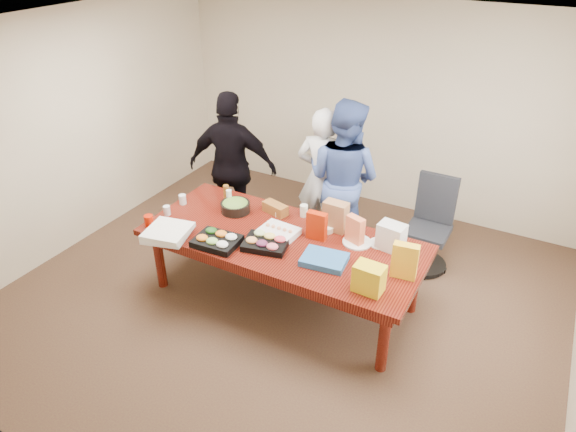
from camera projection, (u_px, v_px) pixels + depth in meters
The scene contains 36 objects.
floor at pixel (283, 298), 5.46m from camera, with size 5.50×5.00×0.02m, color #47301E.
ceiling at pixel (281, 31), 4.08m from camera, with size 5.50×5.00×0.02m, color white.
wall_back at pixel (376, 107), 6.66m from camera, with size 5.50×0.04×2.70m, color beige.
wall_front at pixel (65, 360), 2.88m from camera, with size 5.50×0.04×2.70m, color beige.
wall_left at pixel (74, 132), 5.91m from camera, with size 0.04×5.00×2.70m, color beige.
conference_table at pixel (283, 268), 5.27m from camera, with size 2.80×1.20×0.75m, color #4C1C0F.
office_chair at pixel (428, 228), 5.67m from camera, with size 0.53×0.53×1.04m, color black.
person_center at pixel (322, 179), 5.98m from camera, with size 0.62×0.41×1.71m, color silver.
person_right at pixel (343, 179), 5.80m from camera, with size 0.90×0.70×1.86m, color #3C5396.
person_left at pixel (233, 167), 6.12m from camera, with size 1.07×0.44×1.82m, color black.
veggie_tray at pixel (217, 241), 4.96m from camera, with size 0.43×0.33×0.06m, color black.
fruit_tray at pixel (266, 243), 4.93m from camera, with size 0.42×0.33×0.06m, color black.
sheet_cake at pixel (279, 232), 5.11m from camera, with size 0.37×0.28×0.06m, color white.
salad_bowl at pixel (235, 207), 5.50m from camera, with size 0.32×0.32×0.10m, color black.
chip_bag_blue at pixel (324, 260), 4.70m from camera, with size 0.40×0.30×0.06m, color #255C9E.
chip_bag_red at pixel (317, 226), 5.00m from camera, with size 0.20×0.08×0.29m, color #AD2005.
chip_bag_yellow at pixel (405, 261), 4.45m from camera, with size 0.22×0.09×0.33m, color yellow.
chip_bag_orange at pixel (355, 230), 4.93m from camera, with size 0.18×0.08×0.29m, color #EA7044.
mayo_jar at pixel (304, 211), 5.41m from camera, with size 0.08×0.08×0.13m, color white.
mustard_bottle at pixel (314, 220), 5.21m from camera, with size 0.06×0.06×0.17m, color gold.
dressing_bottle at pixel (226, 193), 5.67m from camera, with size 0.06×0.06×0.20m, color brown.
ranch_bottle at pixel (229, 198), 5.61m from camera, with size 0.06×0.06×0.18m, color silver.
banana_bunch at pixel (345, 222), 5.24m from camera, with size 0.26×0.15×0.09m, color yellow.
bread_loaf at pixel (275, 208), 5.47m from camera, with size 0.28×0.12×0.11m, color brown.
kraft_bag at pixel (336, 216), 5.13m from camera, with size 0.24×0.14×0.31m, color #986740.
red_cup at pixel (149, 221), 5.23m from camera, with size 0.09×0.09×0.12m, color #B41500.
clear_cup_a at pixel (167, 210), 5.44m from camera, with size 0.07×0.07×0.10m, color silver.
clear_cup_b at pixel (183, 199), 5.64m from camera, with size 0.08×0.08×0.11m, color white.
pizza_box_lower at pixel (168, 234), 5.09m from camera, with size 0.41×0.41×0.05m, color white.
pizza_box_upper at pixel (168, 231), 5.05m from camera, with size 0.41×0.41×0.05m, color white.
plate_a at pixel (357, 242), 4.99m from camera, with size 0.29×0.29×0.02m, color white.
plate_b at pixel (380, 243), 4.98m from camera, with size 0.22×0.22×0.01m, color white.
dip_bowl_a at pixel (327, 229), 5.17m from camera, with size 0.15×0.15×0.06m, color beige.
dip_bowl_b at pixel (280, 212), 5.45m from camera, with size 0.15×0.15×0.06m, color beige.
grocery_bag_white at pixel (391, 237), 4.85m from camera, with size 0.25×0.18×0.26m, color silver.
grocery_bag_yellow at pixel (369, 278), 4.30m from camera, with size 0.25×0.17×0.25m, color yellow.
Camera 1 is at (2.10, -3.72, 3.51)m, focal length 32.07 mm.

